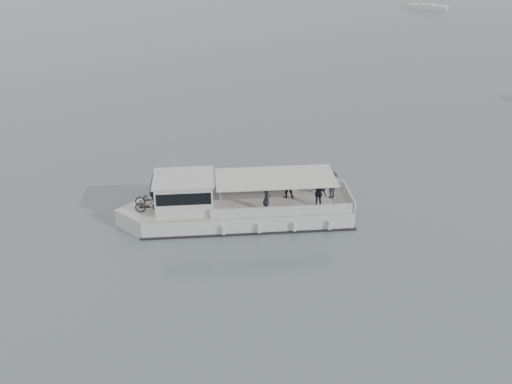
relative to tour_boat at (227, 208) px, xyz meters
name	(u,v)px	position (x,y,z in m)	size (l,w,h in m)	color
ground	(219,270)	(-2.27, -3.82, -0.85)	(1400.00, 1400.00, 0.00)	#545E63
tour_boat	(227,208)	(0.00, 0.00, 0.00)	(11.97, 7.06, 5.18)	silver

